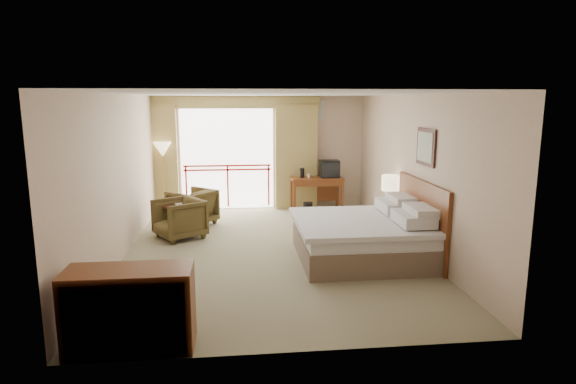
{
  "coord_description": "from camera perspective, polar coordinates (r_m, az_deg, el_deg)",
  "views": [
    {
      "loc": [
        -0.59,
        -8.09,
        2.59
      ],
      "look_at": [
        0.33,
        0.4,
        0.96
      ],
      "focal_mm": 30.0,
      "sensor_mm": 36.0,
      "label": 1
    }
  ],
  "objects": [
    {
      "name": "hvac_vent",
      "position": [
        11.72,
        3.11,
        9.6
      ],
      "size": [
        0.5,
        0.04,
        0.5
      ],
      "primitive_type": "cube",
      "color": "silver",
      "rests_on": "wall_back"
    },
    {
      "name": "wastebasket",
      "position": [
        11.13,
        2.37,
        -1.94
      ],
      "size": [
        0.25,
        0.25,
        0.28
      ],
      "primitive_type": "cylinder",
      "rotation": [
        0.0,
        0.0,
        0.14
      ],
      "color": "black",
      "rests_on": "floor"
    },
    {
      "name": "dresser",
      "position": [
        5.46,
        -18.21,
        -13.04
      ],
      "size": [
        1.31,
        0.56,
        0.88
      ],
      "rotation": [
        0.0,
        0.0,
        0.03
      ],
      "color": "#592812",
      "rests_on": "floor"
    },
    {
      "name": "ceiling",
      "position": [
        8.12,
        -2.07,
        11.55
      ],
      "size": [
        7.0,
        7.0,
        0.0
      ],
      "primitive_type": "plane",
      "rotation": [
        3.14,
        0.0,
        0.0
      ],
      "color": "white",
      "rests_on": "wall_back"
    },
    {
      "name": "tv",
      "position": [
        11.4,
        4.93,
        2.75
      ],
      "size": [
        0.45,
        0.36,
        0.41
      ],
      "rotation": [
        0.0,
        0.0,
        -0.21
      ],
      "color": "black",
      "rests_on": "desk"
    },
    {
      "name": "armchair_far",
      "position": [
        10.45,
        -11.2,
        -3.78
      ],
      "size": [
        1.16,
        1.16,
        0.76
      ],
      "primitive_type": "imported",
      "rotation": [
        0.0,
        0.0,
        -2.29
      ],
      "color": "#40331A",
      "rests_on": "floor"
    },
    {
      "name": "floor_lamp",
      "position": [
        11.43,
        -14.64,
        4.61
      ],
      "size": [
        0.42,
        0.42,
        1.66
      ],
      "rotation": [
        0.0,
        0.0,
        0.09
      ],
      "color": "tan",
      "rests_on": "floor"
    },
    {
      "name": "wall_front",
      "position": [
        4.8,
        1.11,
        -4.22
      ],
      "size": [
        5.0,
        0.0,
        5.0
      ],
      "primitive_type": "plane",
      "rotation": [
        -1.57,
        0.0,
        0.0
      ],
      "color": "#CEB095",
      "rests_on": "ground"
    },
    {
      "name": "curtain_left",
      "position": [
        11.67,
        -15.37,
        3.81
      ],
      "size": [
        1.0,
        0.26,
        2.5
      ],
      "primitive_type": "cube",
      "color": "olive",
      "rests_on": "wall_back"
    },
    {
      "name": "balcony_door",
      "position": [
        11.66,
        -7.21,
        3.86
      ],
      "size": [
        2.4,
        0.0,
        2.4
      ],
      "primitive_type": "plane",
      "rotation": [
        1.57,
        0.0,
        0.0
      ],
      "color": "white",
      "rests_on": "wall_back"
    },
    {
      "name": "table_lamp",
      "position": [
        9.43,
        12.09,
        0.98
      ],
      "size": [
        0.36,
        0.36,
        0.63
      ],
      "rotation": [
        0.0,
        0.0,
        0.3
      ],
      "color": "tan",
      "rests_on": "nightstand"
    },
    {
      "name": "curtain_right",
      "position": [
        11.61,
        0.96,
        4.16
      ],
      "size": [
        1.0,
        0.26,
        2.5
      ],
      "primitive_type": "cube",
      "color": "olive",
      "rests_on": "wall_back"
    },
    {
      "name": "phone",
      "position": [
        9.32,
        12.07,
        -1.98
      ],
      "size": [
        0.18,
        0.15,
        0.07
      ],
      "primitive_type": "cube",
      "rotation": [
        0.0,
        0.0,
        0.15
      ],
      "color": "black",
      "rests_on": "nightstand"
    },
    {
      "name": "armchair_near",
      "position": [
        9.49,
        -12.67,
        -5.32
      ],
      "size": [
        1.13,
        1.13,
        0.76
      ],
      "primitive_type": "imported",
      "rotation": [
        0.0,
        0.0,
        -1.01
      ],
      "color": "#40331A",
      "rests_on": "floor"
    },
    {
      "name": "headboard",
      "position": [
        8.32,
        15.51,
        -3.1
      ],
      "size": [
        0.06,
        2.1,
        1.3
      ],
      "primitive_type": "cube",
      "color": "#592812",
      "rests_on": "wall_right"
    },
    {
      "name": "wall_left",
      "position": [
        8.41,
        -19.26,
        1.7
      ],
      "size": [
        0.0,
        7.0,
        7.0
      ],
      "primitive_type": "plane",
      "rotation": [
        1.57,
        0.0,
        1.57
      ],
      "color": "#CEB095",
      "rests_on": "ground"
    },
    {
      "name": "cup",
      "position": [
        11.29,
        2.46,
        1.92
      ],
      "size": [
        0.08,
        0.08,
        0.1
      ],
      "primitive_type": "cylinder",
      "rotation": [
        0.0,
        0.0,
        0.24
      ],
      "color": "white",
      "rests_on": "desk"
    },
    {
      "name": "coffee_maker",
      "position": [
        11.31,
        1.68,
        2.27
      ],
      "size": [
        0.11,
        0.11,
        0.23
      ],
      "primitive_type": "cylinder",
      "rotation": [
        0.0,
        0.0,
        -0.06
      ],
      "color": "black",
      "rests_on": "desk"
    },
    {
      "name": "bed",
      "position": [
        8.09,
        9.03,
        -5.23
      ],
      "size": [
        2.13,
        2.06,
        0.97
      ],
      "color": "brown",
      "rests_on": "floor"
    },
    {
      "name": "wall_right",
      "position": [
        8.76,
        14.55,
        2.3
      ],
      "size": [
        0.0,
        7.0,
        7.0
      ],
      "primitive_type": "plane",
      "rotation": [
        1.57,
        0.0,
        -1.57
      ],
      "color": "#CEB095",
      "rests_on": "ground"
    },
    {
      "name": "wall_back",
      "position": [
        11.68,
        -3.29,
        4.68
      ],
      "size": [
        5.0,
        0.0,
        5.0
      ],
      "primitive_type": "plane",
      "rotation": [
        1.57,
        0.0,
        0.0
      ],
      "color": "#CEB095",
      "rests_on": "ground"
    },
    {
      "name": "side_table",
      "position": [
        9.71,
        -13.2,
        -2.54
      ],
      "size": [
        0.53,
        0.53,
        0.58
      ],
      "rotation": [
        0.0,
        0.0,
        -0.31
      ],
      "color": "black",
      "rests_on": "floor"
    },
    {
      "name": "framed_art",
      "position": [
        8.13,
        16.01,
        5.15
      ],
      "size": [
        0.04,
        0.72,
        0.6
      ],
      "color": "black",
      "rests_on": "wall_right"
    },
    {
      "name": "balcony_railing",
      "position": [
        11.69,
        -7.17,
        1.96
      ],
      "size": [
        2.09,
        0.03,
        1.02
      ],
      "color": "#B11D0F",
      "rests_on": "wall_back"
    },
    {
      "name": "desk",
      "position": [
        11.46,
        3.37,
        0.9
      ],
      "size": [
        1.23,
        0.59,
        0.8
      ],
      "rotation": [
        0.0,
        0.0,
        -0.06
      ],
      "color": "#592812",
      "rests_on": "floor"
    },
    {
      "name": "valance",
      "position": [
        11.48,
        -7.38,
        10.5
      ],
      "size": [
        4.4,
        0.22,
        0.28
      ],
      "primitive_type": "cube",
      "color": "olive",
      "rests_on": "wall_back"
    },
    {
      "name": "floor",
      "position": [
        8.52,
        -1.95,
        -6.92
      ],
      "size": [
        7.0,
        7.0,
        0.0
      ],
      "primitive_type": "plane",
      "color": "#7F7A5A",
      "rests_on": "ground"
    },
    {
      "name": "nightstand",
      "position": [
        9.54,
        12.0,
        -3.55
      ],
      "size": [
        0.41,
        0.47,
        0.53
      ],
      "primitive_type": "cube",
      "rotation": [
        0.0,
        0.0,
        -0.08
      ],
      "color": "#592812",
      "rests_on": "floor"
    },
    {
      "name": "book",
      "position": [
        9.67,
        -13.25,
        -1.45
      ],
      "size": [
        0.21,
        0.24,
        0.02
      ],
      "primitive_type": "imported",
      "rotation": [
        0.0,
        0.0,
        0.28
      ],
      "color": "white",
      "rests_on": "side_table"
    }
  ]
}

